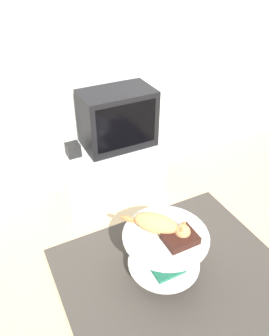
{
  "coord_description": "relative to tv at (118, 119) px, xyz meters",
  "views": [
    {
      "loc": [
        -1.01,
        -1.28,
        2.18
      ],
      "look_at": [
        -0.03,
        0.66,
        0.64
      ],
      "focal_mm": 35.0,
      "sensor_mm": 36.0,
      "label": 1
    }
  ],
  "objects": [
    {
      "name": "ground_plane",
      "position": [
        -0.06,
        -1.17,
        -0.84
      ],
      "size": [
        12.0,
        12.0,
        0.0
      ],
      "primitive_type": "plane",
      "color": "tan"
    },
    {
      "name": "wall_back",
      "position": [
        -0.06,
        0.31,
        0.46
      ],
      "size": [
        8.0,
        0.05,
        2.6
      ],
      "color": "silver",
      "rests_on": "ground_plane"
    },
    {
      "name": "rug",
      "position": [
        -0.06,
        -1.17,
        -0.83
      ],
      "size": [
        1.72,
        1.44,
        0.02
      ],
      "color": "#3D3833",
      "rests_on": "ground_plane"
    },
    {
      "name": "tv_stand",
      "position": [
        -0.08,
        -0.0,
        -0.55
      ],
      "size": [
        1.01,
        0.44,
        0.58
      ],
      "color": "silver",
      "rests_on": "ground_plane"
    },
    {
      "name": "tv",
      "position": [
        0.0,
        0.0,
        0.0
      ],
      "size": [
        0.65,
        0.39,
        0.53
      ],
      "color": "black",
      "rests_on": "tv_stand"
    },
    {
      "name": "speaker",
      "position": [
        -0.44,
        -0.0,
        -0.21
      ],
      "size": [
        0.12,
        0.12,
        0.12
      ],
      "color": "black",
      "rests_on": "tv_stand"
    },
    {
      "name": "coffee_table",
      "position": [
        -0.13,
        -1.1,
        -0.55
      ],
      "size": [
        0.62,
        0.62,
        0.42
      ],
      "color": "#B2B2B7",
      "rests_on": "rug"
    },
    {
      "name": "dvd_box",
      "position": [
        -0.07,
        -1.19,
        -0.37
      ],
      "size": [
        0.23,
        0.18,
        0.06
      ],
      "color": "black",
      "rests_on": "coffee_table"
    },
    {
      "name": "cat",
      "position": [
        -0.15,
        -1.04,
        -0.33
      ],
      "size": [
        0.38,
        0.43,
        0.13
      ],
      "rotation": [
        0.0,
        0.0,
        -0.85
      ],
      "color": "tan",
      "rests_on": "coffee_table"
    }
  ]
}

